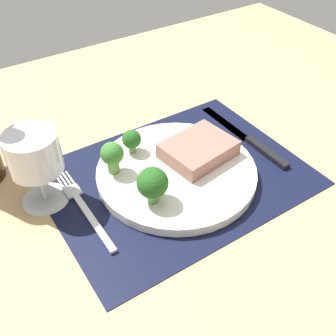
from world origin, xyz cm
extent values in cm
cube|color=tan|center=(0.00, 0.00, -1.50)|extent=(140.00, 110.00, 3.00)
cube|color=black|center=(0.00, 0.00, 0.15)|extent=(41.87, 31.57, 0.30)
cylinder|color=silver|center=(0.00, 0.00, 1.10)|extent=(26.49, 26.49, 1.60)
cube|color=#9E6B5B|center=(4.94, 0.74, 3.26)|extent=(12.53, 10.41, 2.72)
cylinder|color=#5B8942|center=(-7.09, -4.16, 2.71)|extent=(1.75, 1.75, 1.63)
sphere|color=#235B1E|center=(-7.09, -4.16, 5.54)|extent=(4.74, 4.74, 4.74)
cylinder|color=#6B994C|center=(-3.85, 7.95, 2.52)|extent=(1.29, 1.29, 1.25)
sphere|color=#235B1E|center=(-3.85, 7.95, 4.53)|extent=(3.27, 3.27, 3.27)
cylinder|color=#6B994C|center=(-8.94, 5.04, 2.97)|extent=(1.93, 1.93, 2.14)
sphere|color=#387A2D|center=(-8.94, 5.04, 5.63)|extent=(3.74, 3.74, 3.74)
cube|color=silver|center=(-16.11, -2.00, 0.55)|extent=(1.00, 13.00, 0.50)
cube|color=silver|center=(-16.11, 5.80, 0.55)|extent=(2.40, 2.60, 0.40)
cube|color=silver|center=(-17.01, 8.90, 0.55)|extent=(0.30, 3.60, 0.35)
cube|color=silver|center=(-16.41, 8.90, 0.55)|extent=(0.30, 3.60, 0.35)
cube|color=silver|center=(-15.81, 8.90, 0.55)|extent=(0.30, 3.60, 0.35)
cube|color=silver|center=(-15.21, 8.90, 0.55)|extent=(0.30, 3.60, 0.35)
cube|color=black|center=(16.79, -3.90, 0.70)|extent=(1.40, 10.00, 0.80)
cube|color=silver|center=(16.79, 7.60, 0.45)|extent=(1.80, 13.00, 0.30)
cylinder|color=silver|center=(-20.18, 6.92, 0.20)|extent=(7.41, 7.41, 0.40)
cylinder|color=silver|center=(-20.18, 6.92, 3.43)|extent=(0.80, 0.80, 6.05)
cylinder|color=silver|center=(-20.18, 6.92, 9.50)|extent=(7.90, 7.90, 6.09)
cylinder|color=#560C19|center=(-20.18, 6.92, 7.49)|extent=(6.95, 6.95, 2.07)
camera|label=1|loc=(-28.80, -41.42, 45.75)|focal=43.36mm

